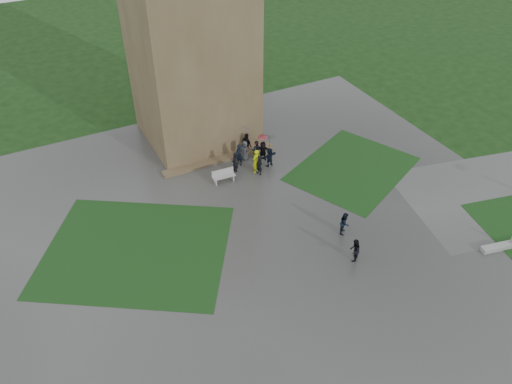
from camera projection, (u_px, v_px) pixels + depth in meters
name	position (u px, v px, depth m)	size (l,w,h in m)	color
ground	(288.00, 246.00, 31.00)	(120.00, 120.00, 0.00)	black
plaza	(273.00, 227.00, 32.40)	(34.00, 34.00, 0.02)	#393937
lawn_inset_left	(136.00, 250.00, 30.73)	(11.00, 9.00, 0.01)	#133512
lawn_inset_right	(352.00, 169.00, 37.57)	(9.00, 7.00, 0.01)	#133512
tower	(189.00, 27.00, 36.01)	(8.00, 8.00, 18.00)	brown
tower_plinth	(219.00, 159.00, 38.37)	(9.00, 0.80, 0.22)	brown
bench	(224.00, 176.00, 36.03)	(1.69, 0.63, 0.96)	#A6A6A2
visitor_cluster	(256.00, 150.00, 37.48)	(3.83, 3.77, 2.66)	black
pedestrian_mid	(345.00, 223.00, 31.53)	(0.76, 0.43, 1.56)	black
pedestrian_near	(355.00, 250.00, 29.58)	(0.76, 0.44, 1.57)	black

